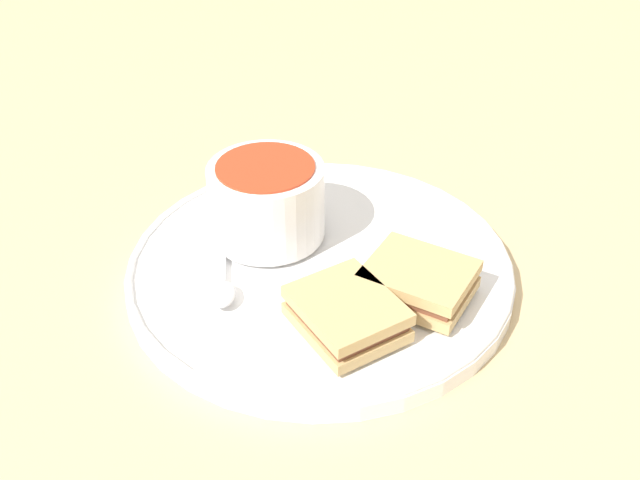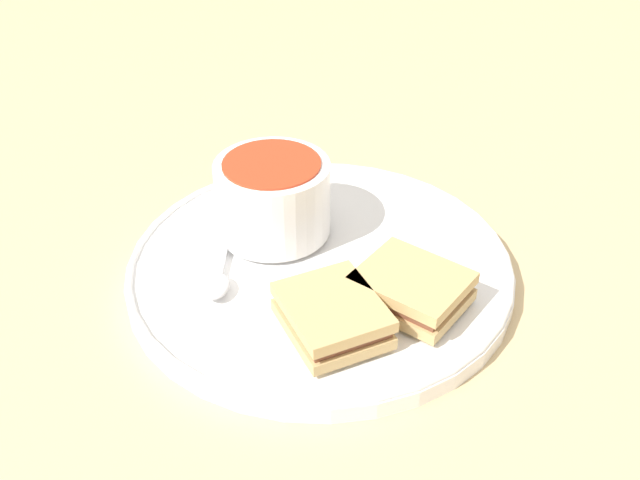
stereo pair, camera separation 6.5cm
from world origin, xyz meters
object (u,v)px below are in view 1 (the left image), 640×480
object	(u,v)px
spoon	(221,289)
sandwich_half_far	(419,281)
sandwich_half_near	(347,314)
soup_bowl	(267,200)

from	to	relation	value
spoon	sandwich_half_far	world-z (taller)	sandwich_half_far
sandwich_half_near	sandwich_half_far	distance (m)	0.07
sandwich_half_near	sandwich_half_far	xyz separation A→B (m)	(-0.07, 0.01, 0.00)
sandwich_half_near	sandwich_half_far	world-z (taller)	same
spoon	sandwich_half_near	size ratio (longest dim) A/B	0.94
spoon	soup_bowl	bearing A→B (deg)	153.02
soup_bowl	sandwich_half_far	world-z (taller)	soup_bowl
soup_bowl	sandwich_half_near	size ratio (longest dim) A/B	1.09
sandwich_half_near	sandwich_half_far	size ratio (longest dim) A/B	0.96
sandwich_half_far	soup_bowl	bearing A→B (deg)	-77.76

